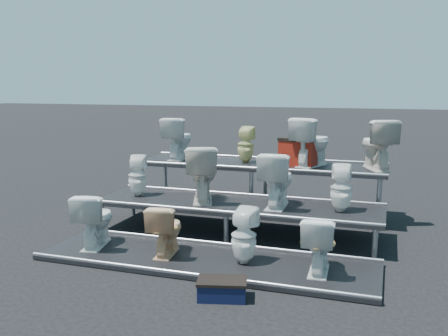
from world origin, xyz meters
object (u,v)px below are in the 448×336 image
(toilet_7, at_px, (341,188))
(step_stool, at_px, (222,290))
(toilet_0, at_px, (95,219))
(red_crate, at_px, (300,153))
(toilet_5, at_px, (202,173))
(toilet_1, at_px, (166,229))
(toilet_10, at_px, (312,142))
(toilet_2, at_px, (244,236))
(toilet_8, at_px, (178,138))
(toilet_9, at_px, (246,145))
(toilet_11, at_px, (377,144))
(toilet_3, at_px, (319,244))
(toilet_4, at_px, (138,176))
(toilet_6, at_px, (277,179))

(toilet_7, relative_size, step_stool, 1.33)
(toilet_0, xyz_separation_m, red_crate, (2.25, 2.61, 0.64))
(toilet_0, xyz_separation_m, toilet_5, (1.03, 1.30, 0.46))
(toilet_1, xyz_separation_m, step_stool, (1.06, -0.91, -0.30))
(toilet_5, bearing_deg, toilet_10, -157.49)
(toilet_1, distance_m, step_stool, 1.43)
(toilet_2, relative_size, toilet_8, 0.90)
(toilet_9, height_order, toilet_11, toilet_11)
(toilet_0, bearing_deg, toilet_11, -155.31)
(toilet_3, height_order, toilet_10, toilet_10)
(toilet_0, distance_m, toilet_3, 2.95)
(toilet_4, distance_m, toilet_6, 2.21)
(toilet_5, height_order, toilet_6, toilet_5)
(toilet_4, height_order, toilet_6, toilet_6)
(toilet_0, bearing_deg, toilet_2, 167.87)
(toilet_3, relative_size, toilet_5, 0.79)
(toilet_4, distance_m, step_stool, 3.16)
(toilet_2, distance_m, step_stool, 0.97)
(toilet_8, bearing_deg, toilet_0, 85.00)
(step_stool, bearing_deg, red_crate, 72.94)
(toilet_4, xyz_separation_m, toilet_6, (2.21, 0.00, 0.08))
(toilet_8, xyz_separation_m, toilet_9, (1.25, 0.00, -0.07))
(toilet_5, distance_m, step_stool, 2.58)
(toilet_3, bearing_deg, toilet_6, -61.45)
(toilet_10, bearing_deg, toilet_6, 98.66)
(toilet_2, bearing_deg, step_stool, 99.52)
(toilet_2, distance_m, red_crate, 2.70)
(step_stool, bearing_deg, toilet_6, 73.74)
(step_stool, bearing_deg, toilet_10, 69.74)
(toilet_1, xyz_separation_m, toilet_11, (2.44, 2.60, 0.87))
(toilet_1, height_order, toilet_2, toilet_2)
(toilet_2, bearing_deg, toilet_3, -172.60)
(toilet_6, distance_m, step_stool, 2.34)
(toilet_1, relative_size, toilet_9, 1.05)
(toilet_1, xyz_separation_m, toilet_4, (-1.08, 1.30, 0.39))
(toilet_3, relative_size, toilet_10, 0.84)
(toilet_0, bearing_deg, toilet_9, -129.21)
(toilet_6, bearing_deg, toilet_5, -1.78)
(toilet_4, height_order, toilet_9, toilet_9)
(toilet_9, distance_m, toilet_11, 2.14)
(step_stool, bearing_deg, toilet_1, 124.75)
(toilet_11, relative_size, red_crate, 1.39)
(toilet_11, distance_m, step_stool, 3.95)
(toilet_1, distance_m, toilet_2, 1.03)
(toilet_0, bearing_deg, toilet_8, -103.87)
(toilet_3, relative_size, step_stool, 1.36)
(toilet_3, xyz_separation_m, toilet_10, (-0.50, 2.60, 0.87))
(toilet_5, relative_size, red_crate, 1.47)
(toilet_1, distance_m, toilet_9, 2.73)
(step_stool, bearing_deg, toilet_11, 54.11)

